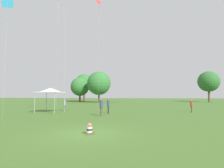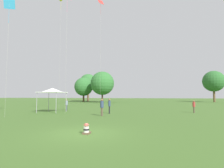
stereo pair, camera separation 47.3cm
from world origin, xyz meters
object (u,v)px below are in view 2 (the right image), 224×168
object	(u,v)px
distant_tree_0	(88,83)
distant_tree_1	(214,81)
canopy_tent	(52,90)
kite_2	(101,7)
distant_tree_3	(84,87)
person_standing_1	(194,105)
kite_1	(9,7)
seated_toddler	(86,130)
person_standing_2	(109,104)
person_standing_3	(67,104)
kite_3	(61,2)
person_standing_0	(102,106)
distant_tree_2	(102,83)

from	to	relation	value
distant_tree_0	distant_tree_1	size ratio (longest dim) A/B	1.01
canopy_tent	kite_2	distance (m)	18.52
distant_tree_3	person_standing_1	bearing A→B (deg)	-49.12
kite_1	distant_tree_1	bearing A→B (deg)	-105.26
canopy_tent	kite_2	world-z (taller)	kite_2
seated_toddler	distant_tree_0	bearing A→B (deg)	110.32
seated_toddler	distant_tree_0	size ratio (longest dim) A/B	0.06
seated_toddler	person_standing_2	world-z (taller)	person_standing_2
distant_tree_1	seated_toddler	bearing A→B (deg)	-112.61
person_standing_3	distant_tree_3	bearing A→B (deg)	-90.23
person_standing_3	distant_tree_1	bearing A→B (deg)	-146.73
person_standing_2	kite_3	bearing A→B (deg)	57.86
kite_3	person_standing_3	bearing A→B (deg)	101.16
person_standing_0	distant_tree_3	world-z (taller)	distant_tree_3
person_standing_1	kite_1	world-z (taller)	kite_1
person_standing_0	distant_tree_0	xyz separation A→B (m)	(-20.28, 47.52, 6.35)
person_standing_1	canopy_tent	distance (m)	18.68
distant_tree_2	distant_tree_3	size ratio (longest dim) A/B	1.16
distant_tree_1	distant_tree_2	size ratio (longest dim) A/B	1.06
person_standing_2	canopy_tent	size ratio (longest dim) A/B	0.56
person_standing_2	distant_tree_2	distance (m)	36.39
person_standing_3	kite_3	size ratio (longest dim) A/B	0.08
person_standing_0	distant_tree_0	distance (m)	52.05
seated_toddler	distant_tree_0	world-z (taller)	distant_tree_0
distant_tree_0	person_standing_0	bearing A→B (deg)	-66.89
person_standing_0	distant_tree_0	bearing A→B (deg)	-136.91
person_standing_1	distant_tree_3	world-z (taller)	distant_tree_3
kite_3	distant_tree_1	xyz separation A→B (m)	(35.80, 40.83, -11.38)
canopy_tent	kite_1	bearing A→B (deg)	-106.33
distant_tree_2	person_standing_0	bearing A→B (deg)	-73.26
person_standing_3	distant_tree_1	size ratio (longest dim) A/B	0.15
seated_toddler	person_standing_1	world-z (taller)	person_standing_1
kite_1	distant_tree_3	bearing A→B (deg)	-58.69
distant_tree_0	distant_tree_1	distance (m)	46.11
person_standing_3	kite_1	xyz separation A→B (m)	(-2.00, -9.25, 10.75)
person_standing_0	kite_3	distance (m)	21.73
person_standing_3	distant_tree_2	xyz separation A→B (m)	(-3.73, 31.07, 5.36)
seated_toddler	kite_2	bearing A→B (deg)	104.25
person_standing_0	distant_tree_1	world-z (taller)	distant_tree_1
canopy_tent	distant_tree_3	world-z (taller)	distant_tree_3
person_standing_1	kite_2	world-z (taller)	kite_2
person_standing_2	distant_tree_3	size ratio (longest dim) A/B	0.21
person_standing_3	kite_3	xyz separation A→B (m)	(-2.62, 2.26, 17.64)
person_standing_1	distant_tree_3	size ratio (longest dim) A/B	0.18
person_standing_0	kite_3	xyz separation A→B (m)	(-10.00, 8.11, 17.51)
person_standing_0	person_standing_3	world-z (taller)	person_standing_0
distant_tree_3	kite_2	bearing A→B (deg)	-62.00
person_standing_0	kite_1	world-z (taller)	kite_1
person_standing_2	distant_tree_3	bearing A→B (deg)	23.04
seated_toddler	distant_tree_3	xyz separation A→B (m)	(-21.01, 49.34, 5.22)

